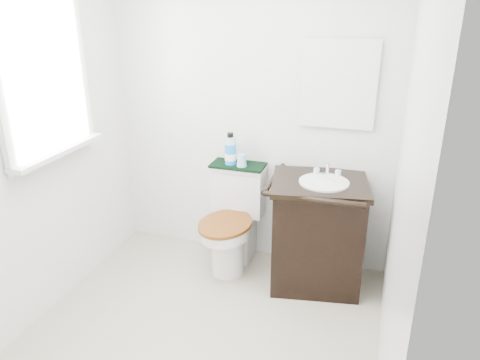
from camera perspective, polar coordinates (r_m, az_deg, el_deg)
The scene contains 14 objects.
floor at distance 3.13m, azimuth -5.48°, elevation -19.04°, with size 2.40×2.40×0.00m, color #ADA58C.
wall_back at distance 3.60m, azimuth 1.39°, elevation 8.27°, with size 2.40×2.40×0.00m, color silver.
wall_front at distance 1.61m, azimuth -24.37°, elevation -11.73°, with size 2.40×2.40×0.00m, color silver.
wall_left at distance 3.12m, azimuth -25.30°, elevation 4.05°, with size 2.40×2.40×0.00m, color silver.
wall_right at distance 2.31m, azimuth 19.29°, elevation -0.74°, with size 2.40×2.40×0.00m, color silver.
window at distance 3.21m, azimuth -22.92°, elevation 11.33°, with size 0.02×0.70×0.90m, color white.
mirror at distance 3.40m, azimuth 12.00°, elevation 11.33°, with size 0.50×0.02×0.60m, color silver.
toilet at distance 3.71m, azimuth -0.81°, elevation -5.37°, with size 0.43×0.65×0.79m.
vanity at distance 3.48m, azimuth 9.38°, elevation -6.08°, with size 0.75×0.68×0.92m.
trash_bin at distance 3.69m, azimuth 6.98°, elevation -9.33°, with size 0.21×0.18×0.28m.
towel at distance 3.63m, azimuth -0.23°, elevation 1.83°, with size 0.42×0.22×0.02m, color black.
mouthwash_bottle at distance 3.60m, azimuth -1.18°, elevation 3.70°, with size 0.09×0.09×0.25m.
cup at distance 3.57m, azimuth 0.20°, elevation 2.44°, with size 0.08×0.08×0.10m, color #88C2E0.
soap_bar at distance 3.43m, azimuth 10.08°, elevation 0.76°, with size 0.06×0.04×0.02m, color #18766A.
Camera 1 is at (0.99, -2.16, 2.04)m, focal length 35.00 mm.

